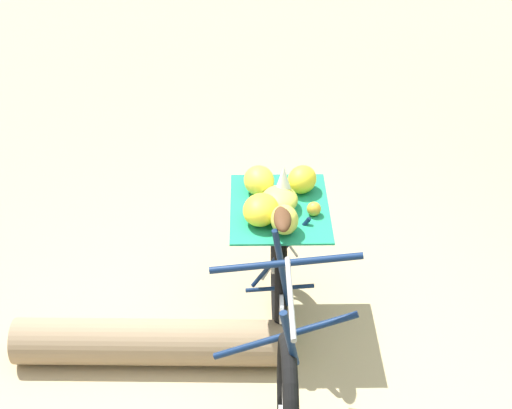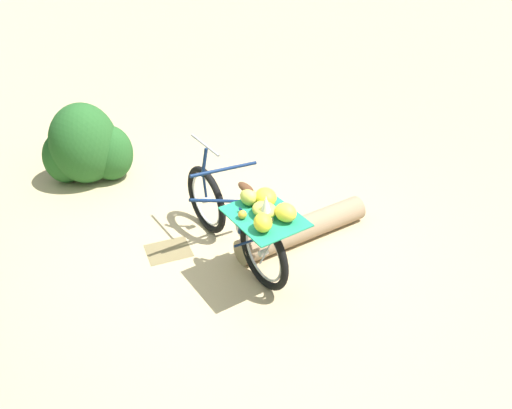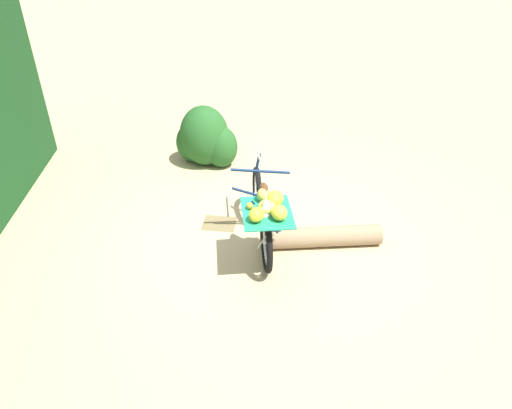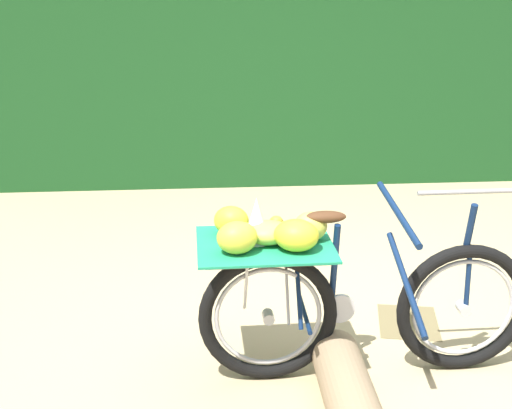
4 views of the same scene
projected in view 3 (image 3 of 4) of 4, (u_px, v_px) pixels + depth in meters
name	position (u px, v px, depth m)	size (l,w,h in m)	color
ground_plane	(248.00, 236.00, 5.89)	(60.00, 60.00, 0.00)	tan
bicycle	(263.00, 213.00, 5.40)	(0.84, 1.80, 1.03)	black
fallen_log	(321.00, 237.00, 5.66)	(0.26, 0.26, 1.50)	#937A5B
shrub_cluster	(206.00, 139.00, 7.37)	(1.04, 0.71, 0.99)	#235623
leaf_litter_patch	(219.00, 223.00, 6.12)	(0.44, 0.36, 0.01)	olive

